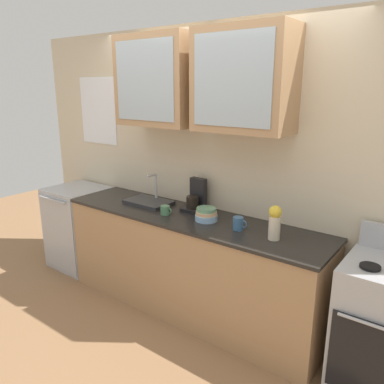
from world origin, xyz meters
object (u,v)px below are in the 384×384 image
at_px(bowl_stack, 206,214).
at_px(vase, 275,222).
at_px(cup_near_sink, 165,210).
at_px(cup_near_bowls, 238,223).
at_px(coffee_maker, 196,199).
at_px(sink_faucet, 149,201).
at_px(dishwasher, 79,227).

xyz_separation_m(bowl_stack, vase, (0.63, -0.04, 0.08)).
height_order(vase, cup_near_sink, vase).
bearing_deg(cup_near_sink, cup_near_bowls, 5.11).
bearing_deg(bowl_stack, cup_near_bowls, -4.69).
xyz_separation_m(cup_near_bowls, coffee_maker, (-0.56, 0.20, 0.06)).
height_order(sink_faucet, bowl_stack, sink_faucet).
xyz_separation_m(cup_near_sink, coffee_maker, (0.14, 0.26, 0.07)).
relative_size(bowl_stack, coffee_maker, 0.65).
height_order(cup_near_sink, dishwasher, cup_near_sink).
xyz_separation_m(sink_faucet, bowl_stack, (0.72, -0.06, 0.03)).
bearing_deg(sink_faucet, vase, -4.24).
xyz_separation_m(cup_near_sink, cup_near_bowls, (0.70, 0.06, 0.01)).
relative_size(cup_near_sink, cup_near_bowls, 0.94).
bearing_deg(dishwasher, cup_near_sink, -3.53).
bearing_deg(bowl_stack, vase, -3.19).
bearing_deg(coffee_maker, sink_faucet, -167.02).
distance_m(cup_near_bowls, coffee_maker, 0.60).
distance_m(sink_faucet, bowl_stack, 0.72).
relative_size(bowl_stack, dishwasher, 0.21).
height_order(bowl_stack, dishwasher, bowl_stack).
xyz_separation_m(vase, coffee_maker, (-0.87, 0.21, -0.03)).
height_order(bowl_stack, vase, vase).
bearing_deg(vase, sink_faucet, 175.76).
distance_m(vase, cup_near_bowls, 0.32).
height_order(vase, cup_near_bowls, vase).
bearing_deg(bowl_stack, sink_faucet, 174.84).
distance_m(dishwasher, coffee_maker, 1.62).
bearing_deg(dishwasher, bowl_stack, 0.15).
height_order(sink_faucet, cup_near_bowls, sink_faucet).
relative_size(bowl_stack, cup_near_sink, 1.65).
height_order(bowl_stack, cup_near_sink, bowl_stack).
bearing_deg(dishwasher, cup_near_bowls, -0.61).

